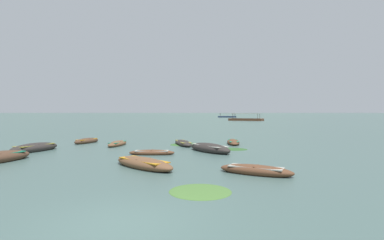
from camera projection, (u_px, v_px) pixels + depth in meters
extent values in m
plane|color=#425B56|center=(222.00, 113.00, 1499.32)|extent=(6000.00, 6000.00, 0.00)
cone|color=#56665B|center=(25.00, 89.00, 2314.26)|extent=(1233.44, 1233.44, 363.79)
cone|color=#56665B|center=(119.00, 91.00, 1899.36)|extent=(913.54, 913.54, 269.41)
cone|color=slate|center=(208.00, 74.00, 1918.02)|extent=(1616.36, 1616.36, 499.12)
cone|color=slate|center=(289.00, 96.00, 1956.08)|extent=(633.38, 633.38, 211.80)
ellipsoid|color=#4C3323|center=(87.00, 141.00, 27.21)|extent=(1.71, 3.15, 0.57)
cube|color=orange|center=(87.00, 139.00, 27.21)|extent=(1.23, 2.27, 0.05)
cube|color=#4C3323|center=(87.00, 139.00, 27.21)|extent=(0.66, 0.25, 0.04)
ellipsoid|color=#2D2826|center=(210.00, 148.00, 21.32)|extent=(3.79, 4.19, 0.75)
cube|color=#B7B2A3|center=(210.00, 145.00, 21.31)|extent=(2.73, 3.02, 0.05)
cube|color=#2D2826|center=(210.00, 145.00, 21.31)|extent=(0.79, 0.66, 0.04)
ellipsoid|color=#2D2826|center=(183.00, 143.00, 25.52)|extent=(2.45, 4.06, 0.52)
cube|color=olive|center=(183.00, 141.00, 25.52)|extent=(1.77, 2.93, 0.05)
cube|color=#2D2826|center=(183.00, 141.00, 25.52)|extent=(0.72, 0.35, 0.04)
ellipsoid|color=#2D2826|center=(35.00, 148.00, 21.47)|extent=(2.19, 4.22, 0.76)
cube|color=olive|center=(35.00, 145.00, 21.47)|extent=(1.57, 3.04, 0.05)
cube|color=#2D2826|center=(35.00, 144.00, 21.47)|extent=(0.86, 0.28, 0.04)
ellipsoid|color=brown|center=(256.00, 171.00, 13.59)|extent=(3.55, 2.26, 0.53)
cube|color=#B7B2A3|center=(256.00, 167.00, 13.58)|extent=(2.56, 1.63, 0.05)
cube|color=brown|center=(256.00, 166.00, 13.58)|extent=(0.34, 0.68, 0.04)
ellipsoid|color=brown|center=(143.00, 164.00, 15.24)|extent=(4.23, 3.81, 0.63)
cube|color=orange|center=(143.00, 160.00, 15.24)|extent=(3.05, 2.74, 0.05)
cube|color=brown|center=(143.00, 159.00, 15.23)|extent=(0.63, 0.75, 0.04)
ellipsoid|color=brown|center=(152.00, 153.00, 19.80)|extent=(3.10, 1.14, 0.41)
cube|color=#B7B2A3|center=(152.00, 151.00, 19.80)|extent=(2.23, 0.82, 0.05)
cube|color=brown|center=(152.00, 150.00, 19.80)|extent=(0.14, 0.58, 0.04)
ellipsoid|color=brown|center=(233.00, 142.00, 26.54)|extent=(1.19, 3.75, 0.48)
cube|color=#197A56|center=(233.00, 141.00, 26.54)|extent=(0.86, 2.70, 0.05)
cube|color=brown|center=(233.00, 140.00, 26.54)|extent=(0.73, 0.11, 0.04)
ellipsoid|color=brown|center=(117.00, 144.00, 25.14)|extent=(1.12, 3.29, 0.50)
cube|color=#197A56|center=(117.00, 142.00, 25.14)|extent=(0.81, 2.37, 0.05)
cube|color=brown|center=(117.00, 141.00, 25.13)|extent=(0.66, 0.11, 0.04)
cube|color=brown|center=(246.00, 120.00, 98.25)|extent=(11.68, 7.54, 0.90)
cylinder|color=#4C4742|center=(260.00, 116.00, 97.71)|extent=(0.10, 0.10, 1.80)
cylinder|color=#4C4742|center=(257.00, 117.00, 95.03)|extent=(0.10, 0.10, 1.80)
cylinder|color=#4C4742|center=(235.00, 116.00, 101.41)|extent=(0.10, 0.10, 1.80)
cylinder|color=#4C4742|center=(232.00, 116.00, 98.73)|extent=(0.10, 0.10, 1.80)
cube|color=#9E998E|center=(246.00, 114.00, 98.19)|extent=(9.81, 6.33, 0.12)
cube|color=navy|center=(227.00, 117.00, 156.96)|extent=(9.68, 3.84, 0.90)
cylinder|color=#4C4742|center=(220.00, 115.00, 156.35)|extent=(0.10, 0.10, 1.80)
cylinder|color=#4C4742|center=(220.00, 115.00, 158.74)|extent=(0.10, 0.10, 1.80)
cylinder|color=#4C4742|center=(234.00, 115.00, 155.12)|extent=(0.10, 0.10, 1.80)
cylinder|color=#4C4742|center=(234.00, 115.00, 157.50)|extent=(0.10, 0.10, 1.80)
cube|color=#9E998E|center=(227.00, 113.00, 156.90)|extent=(8.13, 3.23, 0.12)
ellipsoid|color=#477033|center=(200.00, 192.00, 10.59)|extent=(3.16, 3.16, 0.14)
ellipsoid|color=#2D5628|center=(233.00, 149.00, 22.62)|extent=(2.42, 1.96, 0.14)
ellipsoid|color=#38662D|center=(186.00, 144.00, 25.98)|extent=(3.77, 3.90, 0.14)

